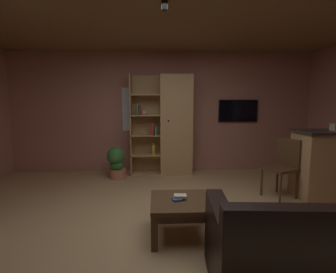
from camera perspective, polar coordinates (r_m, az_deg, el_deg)
name	(u,v)px	position (r m, az deg, el deg)	size (l,w,h in m)	color
floor	(170,228)	(3.28, 0.36, -19.66)	(6.44, 5.36, 0.02)	tan
wall_back	(163,113)	(5.63, -1.14, 5.30)	(6.56, 0.06, 2.56)	#AD7060
ceiling	(170,1)	(3.12, 0.40, 27.82)	(6.44, 5.36, 0.02)	brown
window_pane_back	(136,109)	(5.61, -7.18, 5.98)	(0.57, 0.01, 0.92)	white
bookshelf_cabinet	(172,125)	(5.38, 0.85, 2.46)	(1.27, 0.41, 2.06)	tan
tissue_box	(336,127)	(4.67, 33.10, 1.75)	(0.12, 0.12, 0.11)	#BFB299
leather_couch	(315,257)	(2.47, 29.79, -22.19)	(1.61, 1.00, 0.84)	black
coffee_table	(180,207)	(2.99, 2.75, -15.27)	(0.66, 0.68, 0.41)	#4C331E
table_book_0	(177,199)	(2.94, 1.98, -13.68)	(0.10, 0.10, 0.02)	#2D4C8C
table_book_1	(180,196)	(2.97, 2.72, -13.01)	(0.14, 0.11, 0.03)	beige
dining_chair	(283,164)	(4.48, 24.14, -5.54)	(0.56, 0.56, 0.92)	#4C331E
potted_floor_plant	(116,162)	(5.19, -11.34, -5.59)	(0.36, 0.35, 0.63)	#B77051
wall_mounted_tv	(238,111)	(5.85, 15.21, 5.51)	(0.85, 0.06, 0.48)	black
track_light_spot_1	(164,6)	(3.01, -0.78, 26.94)	(0.07, 0.07, 0.09)	black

